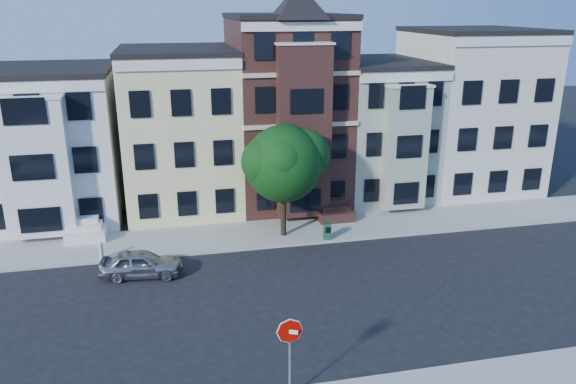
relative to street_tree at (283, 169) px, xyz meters
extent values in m
plane|color=black|center=(1.68, -7.43, -4.13)|extent=(120.00, 120.00, 0.00)
cube|color=#9E9B93|center=(1.68, 0.57, -4.05)|extent=(60.00, 4.00, 0.15)
cube|color=white|center=(-13.32, 7.07, 0.37)|extent=(8.00, 9.00, 9.00)
cube|color=beige|center=(-5.32, 7.07, 0.87)|extent=(7.00, 9.00, 10.00)
cube|color=#3A1E19|center=(1.68, 7.07, 1.87)|extent=(7.00, 9.00, 12.00)
cube|color=#99A790|center=(8.18, 7.07, 0.37)|extent=(6.00, 9.00, 9.00)
cube|color=silver|center=(15.18, 7.07, 1.37)|extent=(8.00, 9.00, 11.00)
imported|color=#939599|center=(-7.88, -3.30, -3.45)|extent=(4.12, 2.04, 1.35)
cube|color=#1C5934|center=(2.29, -1.13, -3.50)|extent=(0.50, 0.46, 0.96)
cylinder|color=beige|center=(-9.99, -1.13, -3.60)|extent=(0.31, 0.31, 0.75)
camera|label=1|loc=(-6.18, -29.41, 8.67)|focal=35.00mm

